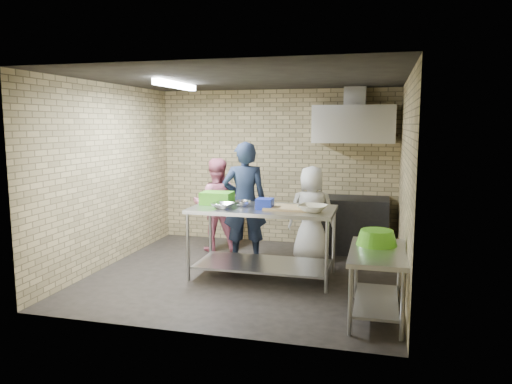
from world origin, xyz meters
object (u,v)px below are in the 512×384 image
Objects in this scene: side_counter at (377,284)px; woman_white at (312,214)px; prep_table at (263,242)px; blue_tub at (265,204)px; green_crate at (217,198)px; woman_pink at (216,205)px; green_basin at (377,237)px; bottle_green at (382,129)px; bottle_red at (358,128)px; stove at (351,225)px; man_navy at (245,202)px.

woman_white reaches higher than side_counter.
blue_tub reaches higher than prep_table.
green_crate is 1.19m from woman_pink.
side_counter is at bearing -85.43° from green_basin.
woman_pink is 1.65m from woman_white.
bottle_green is (0.00, 2.99, 1.64)m from side_counter.
blue_tub is 2.51m from bottle_red.
green_basin is at bearing -90.42° from bottle_green.
green_crate is 0.94× the size of green_basin.
bottle_green reaches higher than stove.
blue_tub is at bearing -120.18° from stove.
stove is 1.65m from bottle_green.
man_navy reaches higher than prep_table.
man_navy is (-1.98, 1.52, 0.09)m from green_basin.
prep_table is 0.91m from green_crate.
prep_table is 0.57m from blue_tub.
bottle_green is 2.59m from man_navy.
green_basin is 2.98m from bottle_green.
prep_table is at bearing 116.57° from blue_tub.
green_crate is 1.54m from woman_white.
man_navy reaches higher than green_crate.
man_navy is (-0.46, 0.71, 0.43)m from prep_table.
prep_table is 4.50× the size of green_crate.
side_counter is at bearing -80.71° from stove.
bottle_green is 3.01m from woman_pink.
bottle_red is 0.12× the size of woman_white.
stove is at bearing 99.76° from green_basin.
blue_tub is 1.20× the size of bottle_red.
woman_white is (1.63, -0.21, -0.03)m from woman_pink.
bottle_red is at bearing 97.62° from side_counter.
green_basin is (1.52, -0.81, 0.35)m from prep_table.
prep_table is at bearing -122.84° from stove.
green_crate is 0.65m from man_navy.
blue_tub is 0.96m from man_navy.
woman_white is (1.23, 0.87, -0.32)m from green_crate.
side_counter is 2.31m from woman_white.
blue_tub reaches higher than green_basin.
man_navy is (0.24, 0.59, -0.14)m from green_crate.
green_basin is 0.25× the size of man_navy.
bottle_green reaches higher than woman_white.
green_basin is (0.43, -2.50, 0.38)m from stove.
prep_table is at bearing 113.70° from woman_pink.
prep_table is 1.06× the size of man_navy.
green_basin is at bearing -22.72° from green_crate.
man_navy is (-0.51, 0.81, -0.12)m from blue_tub.
green_crate reaches higher than green_basin.
woman_white is at bearing -128.56° from stove.
prep_table is 9.00× the size of blue_tub.
green_basin is (1.47, -0.71, -0.21)m from blue_tub.
woman_pink is at bearing 132.55° from prep_table.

